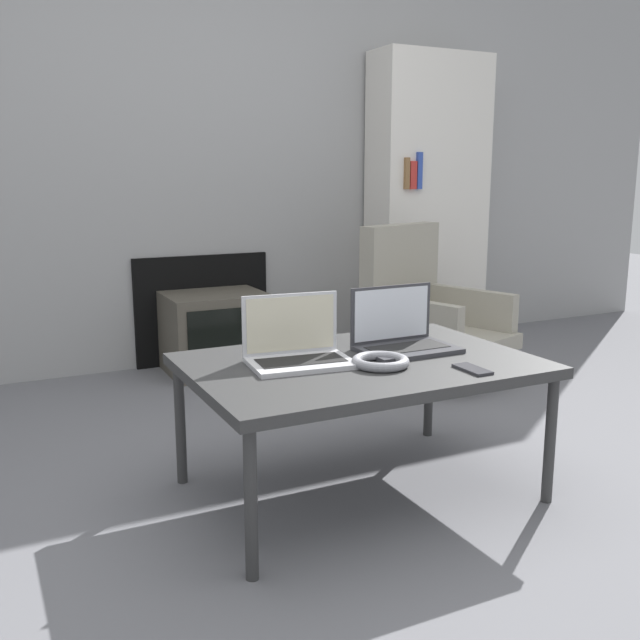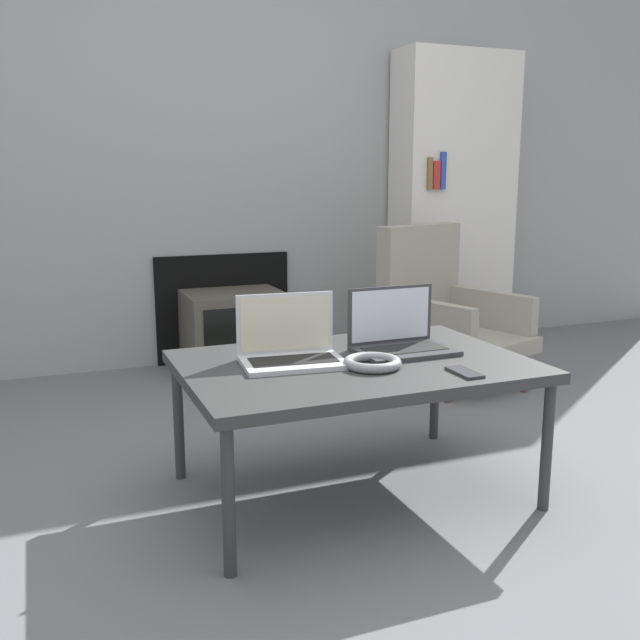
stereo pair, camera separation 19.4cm
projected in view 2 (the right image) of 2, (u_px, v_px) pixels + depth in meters
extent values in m
plane|color=slate|center=(385.00, 524.00, 2.21)|extent=(14.00, 14.00, 0.00)
cube|color=#999999|center=(209.00, 131.00, 3.94)|extent=(7.00, 0.06, 2.60)
cube|color=black|center=(223.00, 308.00, 4.12)|extent=(0.78, 0.03, 0.62)
cube|color=#333333|center=(354.00, 366.00, 2.34)|extent=(1.12, 0.76, 0.04)
cylinder|color=#333333|center=(228.00, 502.00, 1.89)|extent=(0.04, 0.04, 0.43)
cylinder|color=#333333|center=(547.00, 447.00, 2.27)|extent=(0.04, 0.04, 0.43)
cylinder|color=#333333|center=(179.00, 421.00, 2.51)|extent=(0.04, 0.04, 0.43)
cylinder|color=#333333|center=(435.00, 388.00, 2.89)|extent=(0.04, 0.04, 0.43)
cube|color=silver|center=(293.00, 362.00, 2.29)|extent=(0.35, 0.26, 0.02)
cube|color=black|center=(293.00, 360.00, 2.29)|extent=(0.29, 0.15, 0.00)
cube|color=silver|center=(285.00, 323.00, 2.37)|extent=(0.33, 0.04, 0.20)
cube|color=beige|center=(286.00, 323.00, 2.36)|extent=(0.30, 0.03, 0.18)
cube|color=#38383D|center=(404.00, 351.00, 2.44)|extent=(0.33, 0.23, 0.02)
cube|color=black|center=(405.00, 348.00, 2.43)|extent=(0.28, 0.13, 0.00)
cube|color=#38383D|center=(390.00, 314.00, 2.51)|extent=(0.33, 0.01, 0.20)
cube|color=white|center=(391.00, 315.00, 2.51)|extent=(0.30, 0.01, 0.18)
torus|color=gray|center=(372.00, 363.00, 2.26)|extent=(0.19, 0.19, 0.03)
cube|color=#333338|center=(465.00, 372.00, 2.19)|extent=(0.06, 0.13, 0.01)
cube|color=#4C473D|center=(234.00, 331.00, 3.93)|extent=(0.53, 0.43, 0.43)
cube|color=black|center=(245.00, 339.00, 3.73)|extent=(0.43, 0.01, 0.34)
cube|color=gray|center=(457.00, 341.00, 3.68)|extent=(0.72, 0.79, 0.08)
cube|color=gray|center=(419.00, 276.00, 3.83)|extent=(0.55, 0.26, 0.54)
cube|color=gray|center=(426.00, 321.00, 3.50)|extent=(0.24, 0.58, 0.20)
cube|color=gray|center=(487.00, 309.00, 3.81)|extent=(0.24, 0.58, 0.20)
cylinder|color=#4C3828|center=(448.00, 384.00, 3.37)|extent=(0.04, 0.04, 0.18)
cylinder|color=#4C3828|center=(525.00, 374.00, 3.54)|extent=(0.04, 0.04, 0.18)
cylinder|color=#4C3828|center=(393.00, 357.00, 3.88)|extent=(0.04, 0.04, 0.18)
cylinder|color=#4C3828|center=(463.00, 349.00, 4.04)|extent=(0.04, 0.04, 0.18)
cube|color=silver|center=(452.00, 203.00, 4.38)|extent=(0.74, 0.30, 1.78)
cube|color=brown|center=(430.00, 173.00, 4.10)|extent=(0.03, 0.02, 0.18)
cube|color=#B22D28|center=(436.00, 175.00, 4.11)|extent=(0.04, 0.02, 0.16)
cube|color=#2D479E|center=(443.00, 171.00, 4.12)|extent=(0.03, 0.02, 0.21)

